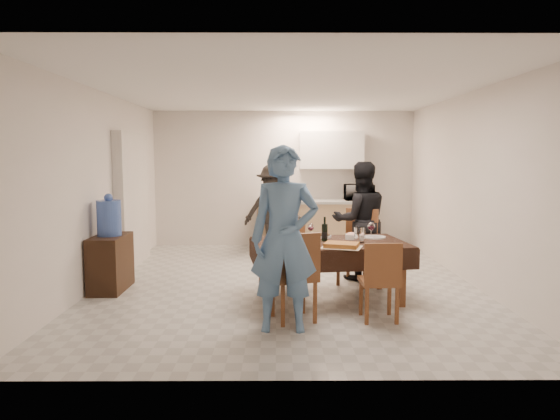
{
  "coord_description": "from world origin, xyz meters",
  "views": [
    {
      "loc": [
        -0.13,
        -6.68,
        1.71
      ],
      "look_at": [
        -0.09,
        -0.3,
        1.04
      ],
      "focal_mm": 32.0,
      "sensor_mm": 36.0,
      "label": 1
    }
  ],
  "objects": [
    {
      "name": "plate_far_right",
      "position": [
        1.09,
        -0.5,
        0.72
      ],
      "size": [
        0.28,
        0.28,
        0.02
      ],
      "primitive_type": "cylinder",
      "color": "white",
      "rests_on": "dining_table"
    },
    {
      "name": "plate_near_right",
      "position": [
        1.09,
        -1.1,
        0.71
      ],
      "size": [
        0.24,
        0.24,
        0.01
      ],
      "primitive_type": "cylinder",
      "color": "white",
      "rests_on": "dining_table"
    },
    {
      "name": "person_near",
      "position": [
        -0.06,
        -1.85,
        0.92
      ],
      "size": [
        0.67,
        0.44,
        1.83
      ],
      "primitive_type": "imported",
      "rotation": [
        0.0,
        0.0,
        0.0
      ],
      "color": "#547CA8",
      "rests_on": "floor"
    },
    {
      "name": "console",
      "position": [
        -2.28,
        -0.34,
        0.36
      ],
      "size": [
        0.39,
        0.77,
        0.71
      ],
      "primitive_type": "cube",
      "color": "#331F11",
      "rests_on": "floor"
    },
    {
      "name": "floor",
      "position": [
        0.0,
        0.0,
        0.0
      ],
      "size": [
        5.0,
        6.0,
        0.02
      ],
      "primitive_type": "cube",
      "color": "#B8B9B4",
      "rests_on": "ground"
    },
    {
      "name": "dining_table",
      "position": [
        0.49,
        -0.8,
        0.67
      ],
      "size": [
        1.94,
        1.29,
        0.71
      ],
      "rotation": [
        0.0,
        0.0,
        0.13
      ],
      "color": "black",
      "rests_on": "floor"
    },
    {
      "name": "plate_near_left",
      "position": [
        -0.11,
        -1.1,
        0.72
      ],
      "size": [
        0.27,
        0.27,
        0.02
      ],
      "primitive_type": "cylinder",
      "color": "white",
      "rests_on": "dining_table"
    },
    {
      "name": "chair_near_right",
      "position": [
        0.94,
        -1.63,
        0.52
      ],
      "size": [
        0.4,
        0.4,
        0.46
      ],
      "rotation": [
        0.0,
        0.0,
        0.03
      ],
      "color": "brown",
      "rests_on": "floor"
    },
    {
      "name": "wine_glass_b",
      "position": [
        1.04,
        -0.55,
        0.81
      ],
      "size": [
        0.09,
        0.09,
        0.21
      ],
      "primitive_type": null,
      "color": "white",
      "rests_on": "dining_table"
    },
    {
      "name": "wall_back",
      "position": [
        0.0,
        3.0,
        1.3
      ],
      "size": [
        5.0,
        0.02,
        2.6
      ],
      "primitive_type": "cube",
      "color": "silver",
      "rests_on": "floor"
    },
    {
      "name": "wine_glass_c",
      "position": [
        0.29,
        -0.5,
        0.8
      ],
      "size": [
        0.08,
        0.08,
        0.18
      ],
      "primitive_type": null,
      "color": "white",
      "rests_on": "dining_table"
    },
    {
      "name": "wall_left",
      "position": [
        -2.5,
        0.0,
        1.3
      ],
      "size": [
        0.02,
        6.0,
        2.6
      ],
      "primitive_type": "cube",
      "color": "silver",
      "rests_on": "floor"
    },
    {
      "name": "savoury_tart",
      "position": [
        0.59,
        -1.18,
        0.73
      ],
      "size": [
        0.51,
        0.44,
        0.05
      ],
      "primitive_type": "cube",
      "rotation": [
        0.0,
        0.0,
        -0.31
      ],
      "color": "#AF7933",
      "rests_on": "dining_table"
    },
    {
      "name": "kitchen_base_cabinet",
      "position": [
        0.6,
        2.68,
        0.43
      ],
      "size": [
        2.2,
        0.6,
        0.86
      ],
      "primitive_type": "cube",
      "color": "tan",
      "rests_on": "floor"
    },
    {
      "name": "upper_cabinet",
      "position": [
        0.9,
        2.82,
        1.85
      ],
      "size": [
        1.2,
        0.34,
        0.7
      ],
      "primitive_type": "cube",
      "color": "white",
      "rests_on": "wall_back"
    },
    {
      "name": "microwave",
      "position": [
        1.42,
        2.68,
        1.06
      ],
      "size": [
        0.54,
        0.36,
        0.3
      ],
      "primitive_type": "imported",
      "rotation": [
        0.0,
        0.0,
        3.14
      ],
      "color": "white",
      "rests_on": "kitchen_worktop"
    },
    {
      "name": "person_kitchen",
      "position": [
        -0.2,
        2.23,
        0.79
      ],
      "size": [
        1.03,
        0.59,
        1.59
      ],
      "primitive_type": "imported",
      "color": "black",
      "rests_on": "floor"
    },
    {
      "name": "stub_partition",
      "position": [
        -2.42,
        1.2,
        1.05
      ],
      "size": [
        0.15,
        1.4,
        2.1
      ],
      "primitive_type": "cube",
      "color": "silver",
      "rests_on": "floor"
    },
    {
      "name": "chair_near_left",
      "position": [
        0.04,
        -1.64,
        0.58
      ],
      "size": [
        0.54,
        0.55,
        0.51
      ],
      "rotation": [
        0.0,
        0.0,
        0.31
      ],
      "color": "brown",
      "rests_on": "floor"
    },
    {
      "name": "wall_right",
      "position": [
        2.5,
        0.0,
        1.3
      ],
      "size": [
        0.02,
        6.0,
        2.6
      ],
      "primitive_type": "cube",
      "color": "silver",
      "rests_on": "floor"
    },
    {
      "name": "chair_far_right",
      "position": [
        0.94,
        -0.14,
        0.62
      ],
      "size": [
        0.62,
        0.65,
        0.55
      ],
      "rotation": [
        0.0,
        0.0,
        2.64
      ],
      "color": "brown",
      "rests_on": "floor"
    },
    {
      "name": "wine_glass_a",
      "position": [
        -0.06,
        -1.05,
        0.8
      ],
      "size": [
        0.08,
        0.08,
        0.19
      ],
      "primitive_type": null,
      "color": "white",
      "rests_on": "dining_table"
    },
    {
      "name": "water_pitcher",
      "position": [
        0.84,
        -0.85,
        0.8
      ],
      "size": [
        0.12,
        0.12,
        0.18
      ],
      "primitive_type": "cylinder",
      "color": "white",
      "rests_on": "dining_table"
    },
    {
      "name": "plate_far_left",
      "position": [
        -0.11,
        -0.5,
        0.72
      ],
      "size": [
        0.27,
        0.27,
        0.02
      ],
      "primitive_type": "cylinder",
      "color": "white",
      "rests_on": "dining_table"
    },
    {
      "name": "salad_bowl",
      "position": [
        0.79,
        -0.62,
        0.74
      ],
      "size": [
        0.17,
        0.17,
        0.06
      ],
      "primitive_type": "cylinder",
      "color": "white",
      "rests_on": "dining_table"
    },
    {
      "name": "wine_bottle",
      "position": [
        0.44,
        -0.75,
        0.86
      ],
      "size": [
        0.07,
        0.07,
        0.3
      ],
      "primitive_type": null,
      "color": "black",
      "rests_on": "dining_table"
    },
    {
      "name": "person_far",
      "position": [
        1.04,
        0.25,
        0.83
      ],
      "size": [
        0.87,
        0.71,
        1.66
      ],
      "primitive_type": "imported",
      "rotation": [
        0.0,
        0.0,
        3.25
      ],
      "color": "black",
      "rests_on": "floor"
    },
    {
      "name": "chair_far_left",
      "position": [
        0.04,
        -0.13,
        0.53
      ],
      "size": [
        0.44,
        0.44,
        0.47
      ],
      "rotation": [
        0.0,
        0.0,
        3.03
      ],
      "color": "brown",
      "rests_on": "floor"
    },
    {
      "name": "wall_front",
      "position": [
        0.0,
        -3.0,
        1.3
      ],
      "size": [
        5.0,
        0.02,
        2.6
      ],
      "primitive_type": "cube",
      "color": "silver",
      "rests_on": "floor"
    },
    {
      "name": "water_jug",
      "position": [
        -2.28,
        -0.34,
        0.94
      ],
      "size": [
        0.3,
        0.3,
        0.46
      ],
      "primitive_type": "cylinder",
      "color": "#4B72D3",
      "rests_on": "console"
    },
    {
      "name": "kitchen_worktop",
      "position": [
        0.6,
        2.68,
        0.89
      ],
      "size": [
        2.24,
        0.64,
        0.05
      ],
      "primitive_type": "cube",
      "color": "#A3A39F",
      "rests_on": "kitchen_base_cabinet"
    },
    {
      "name": "ceiling",
      "position": [
        0.0,
        0.0,
        2.6
      ],
      "size": [
        5.0,
        6.0,
        0.02
      ],
      "primitive_type": "cube",
      "color": "white",
      "rests_on": "wall_back"
    },
    {
      "name": "mushroom_dish",
      "position": [
        0.44,
        -0.52,
        0.72
      ],
      "size": [
        0.19,
        0.19,
        0.03
      ],
      "primitive_type": "cylinder",
      "color": "white",
      "rests_on": "dining_table"
    }
  ]
}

